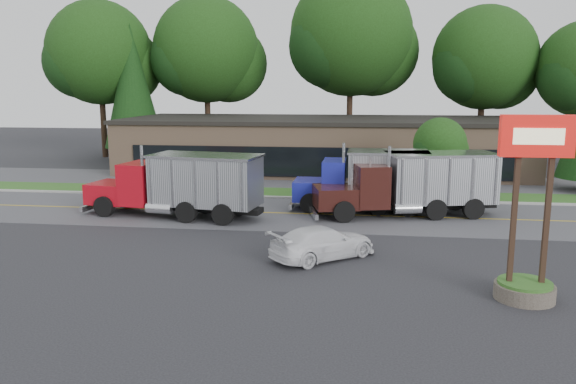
{
  "coord_description": "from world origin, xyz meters",
  "views": [
    {
      "loc": [
        5.11,
        -20.63,
        6.76
      ],
      "look_at": [
        1.69,
        5.78,
        1.8
      ],
      "focal_mm": 35.0,
      "sensor_mm": 36.0,
      "label": 1
    }
  ],
  "objects_px": {
    "bilo_sign": "(529,239)",
    "rally_car": "(323,243)",
    "dump_truck_maroon": "(416,182)",
    "dump_truck_blue": "(369,179)",
    "dump_truck_red": "(183,183)"
  },
  "relations": [
    {
      "from": "bilo_sign",
      "to": "dump_truck_maroon",
      "type": "bearing_deg",
      "value": 101.52
    },
    {
      "from": "dump_truck_maroon",
      "to": "rally_car",
      "type": "relative_size",
      "value": 2.2
    },
    {
      "from": "bilo_sign",
      "to": "rally_car",
      "type": "bearing_deg",
      "value": 152.16
    },
    {
      "from": "dump_truck_maroon",
      "to": "rally_car",
      "type": "xyz_separation_m",
      "value": [
        -4.38,
        -8.26,
        -1.16
      ]
    },
    {
      "from": "dump_truck_blue",
      "to": "rally_car",
      "type": "distance_m",
      "value": 9.44
    },
    {
      "from": "rally_car",
      "to": "dump_truck_blue",
      "type": "bearing_deg",
      "value": -52.17
    },
    {
      "from": "dump_truck_blue",
      "to": "bilo_sign",
      "type": "bearing_deg",
      "value": 111.81
    },
    {
      "from": "dump_truck_blue",
      "to": "dump_truck_maroon",
      "type": "height_order",
      "value": "same"
    },
    {
      "from": "dump_truck_red",
      "to": "dump_truck_maroon",
      "type": "xyz_separation_m",
      "value": [
        12.18,
        1.91,
        0.0
      ]
    },
    {
      "from": "dump_truck_blue",
      "to": "dump_truck_maroon",
      "type": "distance_m",
      "value": 2.64
    },
    {
      "from": "bilo_sign",
      "to": "dump_truck_blue",
      "type": "distance_m",
      "value": 13.67
    },
    {
      "from": "bilo_sign",
      "to": "rally_car",
      "type": "xyz_separation_m",
      "value": [
        -6.79,
        3.59,
        -1.37
      ]
    },
    {
      "from": "bilo_sign",
      "to": "dump_truck_maroon",
      "type": "distance_m",
      "value": 12.1
    },
    {
      "from": "dump_truck_blue",
      "to": "rally_car",
      "type": "xyz_separation_m",
      "value": [
        -1.9,
        -9.18,
        -1.15
      ]
    },
    {
      "from": "dump_truck_red",
      "to": "dump_truck_blue",
      "type": "distance_m",
      "value": 10.1
    }
  ]
}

